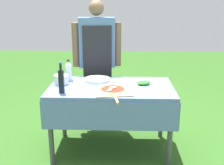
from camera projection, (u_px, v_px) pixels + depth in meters
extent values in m
plane|color=#2D5B1E|center=(111.00, 149.00, 3.08)|extent=(12.00, 12.00, 0.00)
cube|color=#607AB7|center=(111.00, 88.00, 2.88)|extent=(1.27, 0.73, 0.04)
cube|color=#607AB7|center=(110.00, 116.00, 2.58)|extent=(1.27, 0.01, 0.28)
cube|color=#607AB7|center=(112.00, 91.00, 3.28)|extent=(1.27, 0.01, 0.28)
cube|color=#607AB7|center=(51.00, 102.00, 2.95)|extent=(0.01, 0.73, 0.28)
cube|color=#607AB7|center=(173.00, 103.00, 2.91)|extent=(0.01, 0.73, 0.28)
cylinder|color=#4C4C51|center=(51.00, 132.00, 2.71)|extent=(0.05, 0.05, 0.69)
cylinder|color=#4C4C51|center=(170.00, 134.00, 2.68)|extent=(0.05, 0.05, 0.69)
cylinder|color=#4C4C51|center=(63.00, 109.00, 3.30)|extent=(0.05, 0.05, 0.69)
cylinder|color=#4C4C51|center=(162.00, 110.00, 3.26)|extent=(0.05, 0.05, 0.69)
cylinder|color=#4C4C51|center=(104.00, 96.00, 3.57)|extent=(0.11, 0.11, 0.79)
cylinder|color=#4C4C51|center=(92.00, 97.00, 3.56)|extent=(0.11, 0.11, 0.79)
cube|color=#4C7099|center=(97.00, 42.00, 3.37)|extent=(0.44, 0.23, 0.59)
cube|color=#232326|center=(97.00, 62.00, 3.34)|extent=(0.34, 0.05, 0.85)
cylinder|color=brown|center=(117.00, 44.00, 3.40)|extent=(0.09, 0.09, 0.52)
cylinder|color=brown|center=(76.00, 45.00, 3.35)|extent=(0.09, 0.09, 0.52)
sphere|color=brown|center=(96.00, 8.00, 3.25)|extent=(0.18, 0.18, 0.18)
cube|color=tan|center=(113.00, 91.00, 2.72)|extent=(0.41, 0.41, 0.01)
cylinder|color=tan|center=(117.00, 100.00, 2.47)|extent=(0.05, 0.17, 0.02)
cylinder|color=beige|center=(113.00, 90.00, 2.71)|extent=(0.26, 0.26, 0.01)
cylinder|color=red|center=(113.00, 89.00, 2.71)|extent=(0.23, 0.23, 0.00)
ellipsoid|color=white|center=(113.00, 88.00, 2.70)|extent=(0.04, 0.05, 0.02)
ellipsoid|color=white|center=(113.00, 88.00, 2.71)|extent=(0.05, 0.05, 0.02)
ellipsoid|color=white|center=(111.00, 87.00, 2.72)|extent=(0.04, 0.04, 0.01)
ellipsoid|color=white|center=(111.00, 89.00, 2.68)|extent=(0.05, 0.05, 0.01)
ellipsoid|color=white|center=(115.00, 87.00, 2.73)|extent=(0.05, 0.05, 0.01)
ellipsoid|color=white|center=(108.00, 91.00, 2.63)|extent=(0.04, 0.04, 0.01)
ellipsoid|color=white|center=(110.00, 90.00, 2.64)|extent=(0.05, 0.05, 0.02)
ellipsoid|color=#286B23|center=(117.00, 86.00, 2.77)|extent=(0.04, 0.03, 0.00)
ellipsoid|color=#286B23|center=(106.00, 90.00, 2.65)|extent=(0.02, 0.03, 0.00)
ellipsoid|color=#286B23|center=(112.00, 87.00, 2.74)|extent=(0.04, 0.03, 0.00)
ellipsoid|color=#286B23|center=(104.00, 88.00, 2.73)|extent=(0.04, 0.04, 0.00)
cylinder|color=black|center=(61.00, 82.00, 2.65)|extent=(0.06, 0.06, 0.22)
cylinder|color=black|center=(61.00, 67.00, 2.61)|extent=(0.02, 0.02, 0.06)
cylinder|color=#335BB2|center=(60.00, 63.00, 2.60)|extent=(0.03, 0.03, 0.02)
cylinder|color=silver|center=(69.00, 73.00, 3.07)|extent=(0.07, 0.07, 0.17)
cone|color=silver|center=(68.00, 63.00, 3.04)|extent=(0.07, 0.07, 0.04)
cylinder|color=#232326|center=(68.00, 60.00, 3.03)|extent=(0.03, 0.03, 0.02)
cube|color=silver|center=(144.00, 85.00, 2.91)|extent=(0.21, 0.19, 0.01)
ellipsoid|color=#286B23|center=(144.00, 83.00, 2.90)|extent=(0.18, 0.16, 0.04)
cylinder|color=silver|center=(61.00, 79.00, 2.94)|extent=(0.15, 0.15, 0.10)
cylinder|color=white|center=(97.00, 81.00, 3.06)|extent=(0.28, 0.28, 0.00)
cylinder|color=white|center=(97.00, 80.00, 3.06)|extent=(0.28, 0.28, 0.00)
cylinder|color=white|center=(97.00, 80.00, 3.06)|extent=(0.28, 0.28, 0.00)
cylinder|color=white|center=(97.00, 79.00, 3.06)|extent=(0.28, 0.28, 0.00)
cylinder|color=white|center=(97.00, 79.00, 3.06)|extent=(0.28, 0.28, 0.00)
cylinder|color=white|center=(97.00, 78.00, 3.06)|extent=(0.27, 0.27, 0.00)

